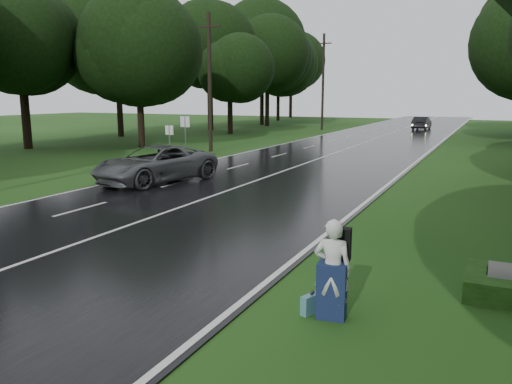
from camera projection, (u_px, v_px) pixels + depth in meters
ground at (108, 234)px, 14.62m from camera, size 160.00×160.00×0.00m
road at (322, 158)px, 32.34m from camera, size 12.00×140.00×0.04m
lane_center at (322, 157)px, 32.34m from camera, size 0.12×140.00×0.01m
grey_car at (155, 164)px, 23.06m from camera, size 4.13×6.48×1.66m
far_car at (422, 123)px, 58.67m from camera, size 1.75×4.58×1.49m
hitchhiker at (333, 273)px, 8.97m from camera, size 0.73×0.67×1.85m
suitcase at (312, 303)px, 9.30m from camera, size 0.32×0.53×0.36m
utility_pole_mid at (211, 151)px, 36.19m from camera, size 1.80×0.28×9.61m
utility_pole_far at (322, 130)px, 58.86m from camera, size 1.80×0.28×10.88m
road_sign_a at (170, 164)px, 29.55m from camera, size 0.54×0.10×2.26m
road_sign_b at (186, 161)px, 31.03m from camera, size 0.65×0.10×2.73m
tree_left_d at (142, 147)px, 39.16m from camera, size 8.09×8.09×12.64m
tree_left_e at (230, 134)px, 52.61m from camera, size 7.71×7.71×12.04m
tree_left_f at (267, 126)px, 66.41m from camera, size 10.48×10.48×16.37m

